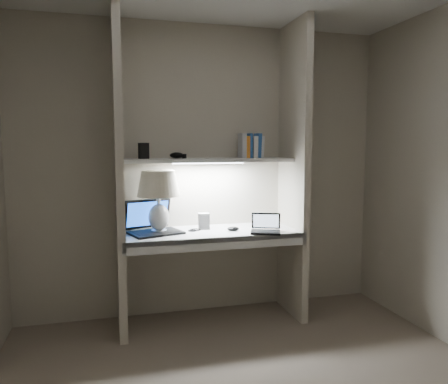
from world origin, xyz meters
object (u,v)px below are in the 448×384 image
object	(u,v)px
laptop_netbook	(266,228)
book_row	(251,146)
table_lamp	(158,191)
speaker	(204,221)
laptop_main	(153,225)

from	to	relation	value
laptop_netbook	book_row	xyz separation A→B (m)	(-0.03, 0.31, 0.66)
book_row	laptop_netbook	bearing A→B (deg)	-84.56
laptop_netbook	book_row	world-z (taller)	book_row
table_lamp	speaker	size ratio (longest dim) A/B	3.70
laptop_main	book_row	xyz separation A→B (m)	(0.86, 0.08, 0.63)
laptop_netbook	book_row	bearing A→B (deg)	117.16
table_lamp	laptop_netbook	xyz separation A→B (m)	(0.83, -0.23, -0.30)
laptop_netbook	speaker	bearing A→B (deg)	171.03
table_lamp	laptop_main	world-z (taller)	table_lamp
speaker	book_row	world-z (taller)	book_row
speaker	book_row	distance (m)	0.76
table_lamp	laptop_main	distance (m)	0.28
laptop_main	book_row	bearing A→B (deg)	-12.83
table_lamp	speaker	bearing A→B (deg)	6.51
laptop_netbook	speaker	distance (m)	0.53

